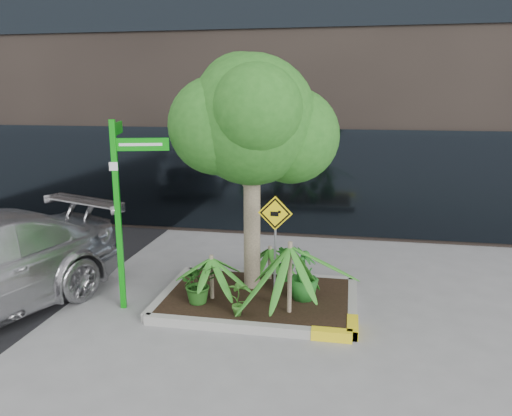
# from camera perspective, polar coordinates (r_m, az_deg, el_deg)

# --- Properties ---
(ground) EXTENTS (80.00, 80.00, 0.00)m
(ground) POSITION_cam_1_polar(r_m,az_deg,el_deg) (8.53, -1.48, -11.48)
(ground) COLOR gray
(ground) RESTS_ON ground
(planter) EXTENTS (3.35, 2.36, 0.15)m
(planter) POSITION_cam_1_polar(r_m,az_deg,el_deg) (8.69, 0.42, -10.25)
(planter) COLOR #9E9E99
(planter) RESTS_ON ground
(tree) EXTENTS (2.82, 2.50, 4.23)m
(tree) POSITION_cam_1_polar(r_m,az_deg,el_deg) (8.45, -0.47, 10.00)
(tree) COLOR tan
(tree) RESTS_ON ground
(palm_front) EXTENTS (1.30, 1.30, 1.45)m
(palm_front) POSITION_cam_1_polar(r_m,az_deg,el_deg) (7.70, 3.92, -4.40)
(palm_front) COLOR tan
(palm_front) RESTS_ON ground
(palm_left) EXTENTS (0.86, 0.86, 0.96)m
(palm_left) POSITION_cam_1_polar(r_m,az_deg,el_deg) (8.35, -5.13, -5.72)
(palm_left) COLOR tan
(palm_left) RESTS_ON ground
(palm_back) EXTENTS (0.71, 0.71, 0.79)m
(palm_back) POSITION_cam_1_polar(r_m,az_deg,el_deg) (9.22, 1.61, -4.65)
(palm_back) COLOR tan
(palm_back) RESTS_ON ground
(shrub_a) EXTENTS (0.83, 0.83, 0.67)m
(shrub_a) POSITION_cam_1_polar(r_m,az_deg,el_deg) (8.34, -6.54, -8.52)
(shrub_a) COLOR #1F5317
(shrub_a) RESTS_ON planter
(shrub_b) EXTENTS (0.57, 0.57, 0.89)m
(shrub_b) POSITION_cam_1_polar(r_m,az_deg,el_deg) (8.42, 5.47, -7.48)
(shrub_b) COLOR #1F681F
(shrub_b) RESTS_ON planter
(shrub_c) EXTENTS (0.35, 0.35, 0.58)m
(shrub_c) POSITION_cam_1_polar(r_m,az_deg,el_deg) (7.85, -2.05, -10.21)
(shrub_c) COLOR #377524
(shrub_c) RESTS_ON planter
(shrub_d) EXTENTS (0.52, 0.52, 0.69)m
(shrub_d) POSITION_cam_1_polar(r_m,az_deg,el_deg) (9.20, 3.53, -6.31)
(shrub_d) COLOR #1C5C1A
(shrub_d) RESTS_ON planter
(street_sign_post) EXTENTS (1.09, 0.90, 3.14)m
(street_sign_post) POSITION_cam_1_polar(r_m,az_deg,el_deg) (8.35, -15.15, 1.54)
(street_sign_post) COLOR #0D9811
(street_sign_post) RESTS_ON ground
(cattle_sign) EXTENTS (0.56, 0.10, 1.81)m
(cattle_sign) POSITION_cam_1_polar(r_m,az_deg,el_deg) (7.97, 2.19, -2.74)
(cattle_sign) COLOR slate
(cattle_sign) RESTS_ON ground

